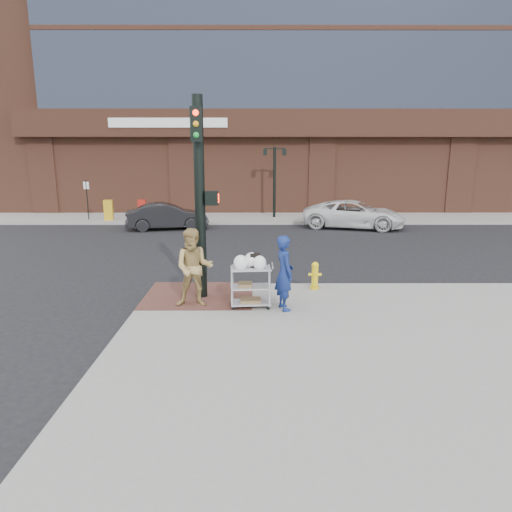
{
  "coord_description": "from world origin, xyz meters",
  "views": [
    {
      "loc": [
        0.86,
        -10.54,
        3.78
      ],
      "look_at": [
        0.89,
        0.69,
        1.25
      ],
      "focal_mm": 32.0,
      "sensor_mm": 36.0,
      "label": 1
    }
  ],
  "objects_px": {
    "lamp_post": "(274,174)",
    "traffic_signal_pole": "(200,193)",
    "woman_blue": "(284,273)",
    "minivan_white": "(354,214)",
    "pedestrian_tan": "(194,268)",
    "utility_cart": "(251,283)",
    "fire_hydrant": "(315,275)",
    "sedan_dark": "(167,216)"
  },
  "relations": [
    {
      "from": "lamp_post",
      "to": "pedestrian_tan",
      "type": "relative_size",
      "value": 2.09
    },
    {
      "from": "lamp_post",
      "to": "utility_cart",
      "type": "xyz_separation_m",
      "value": [
        -1.23,
        -16.04,
        -1.87
      ]
    },
    {
      "from": "traffic_signal_pole",
      "to": "woman_blue",
      "type": "xyz_separation_m",
      "value": [
        2.04,
        -0.97,
        -1.79
      ]
    },
    {
      "from": "lamp_post",
      "to": "utility_cart",
      "type": "height_order",
      "value": "lamp_post"
    },
    {
      "from": "traffic_signal_pole",
      "to": "sedan_dark",
      "type": "distance_m",
      "value": 12.31
    },
    {
      "from": "lamp_post",
      "to": "traffic_signal_pole",
      "type": "distance_m",
      "value": 15.43
    },
    {
      "from": "lamp_post",
      "to": "pedestrian_tan",
      "type": "bearing_deg",
      "value": -99.24
    },
    {
      "from": "fire_hydrant",
      "to": "utility_cart",
      "type": "bearing_deg",
      "value": -138.8
    },
    {
      "from": "traffic_signal_pole",
      "to": "fire_hydrant",
      "type": "bearing_deg",
      "value": 13.38
    },
    {
      "from": "utility_cart",
      "to": "lamp_post",
      "type": "bearing_deg",
      "value": 85.6
    },
    {
      "from": "lamp_post",
      "to": "minivan_white",
      "type": "relative_size",
      "value": 0.78
    },
    {
      "from": "pedestrian_tan",
      "to": "minivan_white",
      "type": "bearing_deg",
      "value": 61.96
    },
    {
      "from": "sedan_dark",
      "to": "lamp_post",
      "type": "bearing_deg",
      "value": -69.68
    },
    {
      "from": "woman_blue",
      "to": "minivan_white",
      "type": "bearing_deg",
      "value": -34.7
    },
    {
      "from": "sedan_dark",
      "to": "utility_cart",
      "type": "xyz_separation_m",
      "value": [
        4.34,
        -12.53,
        0.08
      ]
    },
    {
      "from": "utility_cart",
      "to": "fire_hydrant",
      "type": "distance_m",
      "value": 2.32
    },
    {
      "from": "traffic_signal_pole",
      "to": "pedestrian_tan",
      "type": "relative_size",
      "value": 2.62
    },
    {
      "from": "woman_blue",
      "to": "fire_hydrant",
      "type": "relative_size",
      "value": 2.35
    },
    {
      "from": "lamp_post",
      "to": "fire_hydrant",
      "type": "distance_m",
      "value": 14.67
    },
    {
      "from": "pedestrian_tan",
      "to": "utility_cart",
      "type": "bearing_deg",
      "value": -5.15
    },
    {
      "from": "sedan_dark",
      "to": "utility_cart",
      "type": "bearing_deg",
      "value": -172.79
    },
    {
      "from": "traffic_signal_pole",
      "to": "pedestrian_tan",
      "type": "distance_m",
      "value": 1.87
    },
    {
      "from": "pedestrian_tan",
      "to": "minivan_white",
      "type": "distance_m",
      "value": 14.41
    },
    {
      "from": "woman_blue",
      "to": "sedan_dark",
      "type": "height_order",
      "value": "woman_blue"
    },
    {
      "from": "pedestrian_tan",
      "to": "lamp_post",
      "type": "bearing_deg",
      "value": 79.96
    },
    {
      "from": "lamp_post",
      "to": "traffic_signal_pole",
      "type": "xyz_separation_m",
      "value": [
        -2.48,
        -15.23,
        0.21
      ]
    },
    {
      "from": "lamp_post",
      "to": "sedan_dark",
      "type": "bearing_deg",
      "value": -147.77
    },
    {
      "from": "lamp_post",
      "to": "pedestrian_tan",
      "type": "xyz_separation_m",
      "value": [
        -2.59,
        -15.94,
        -1.51
      ]
    },
    {
      "from": "woman_blue",
      "to": "fire_hydrant",
      "type": "distance_m",
      "value": 1.99
    },
    {
      "from": "lamp_post",
      "to": "pedestrian_tan",
      "type": "height_order",
      "value": "lamp_post"
    },
    {
      "from": "traffic_signal_pole",
      "to": "woman_blue",
      "type": "bearing_deg",
      "value": -25.38
    },
    {
      "from": "sedan_dark",
      "to": "utility_cart",
      "type": "relative_size",
      "value": 3.08
    },
    {
      "from": "minivan_white",
      "to": "utility_cart",
      "type": "height_order",
      "value": "utility_cart"
    },
    {
      "from": "fire_hydrant",
      "to": "pedestrian_tan",
      "type": "bearing_deg",
      "value": -155.38
    },
    {
      "from": "lamp_post",
      "to": "fire_hydrant",
      "type": "bearing_deg",
      "value": -88.0
    },
    {
      "from": "traffic_signal_pole",
      "to": "sedan_dark",
      "type": "relative_size",
      "value": 1.23
    },
    {
      "from": "traffic_signal_pole",
      "to": "woman_blue",
      "type": "relative_size",
      "value": 2.79
    },
    {
      "from": "minivan_white",
      "to": "traffic_signal_pole",
      "type": "bearing_deg",
      "value": 167.88
    },
    {
      "from": "minivan_white",
      "to": "fire_hydrant",
      "type": "xyz_separation_m",
      "value": [
        -3.49,
        -11.39,
        -0.18
      ]
    },
    {
      "from": "pedestrian_tan",
      "to": "sedan_dark",
      "type": "xyz_separation_m",
      "value": [
        -2.98,
        12.42,
        -0.43
      ]
    },
    {
      "from": "pedestrian_tan",
      "to": "fire_hydrant",
      "type": "xyz_separation_m",
      "value": [
        3.1,
        1.42,
        -0.57
      ]
    },
    {
      "from": "pedestrian_tan",
      "to": "utility_cart",
      "type": "distance_m",
      "value": 1.41
    }
  ]
}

